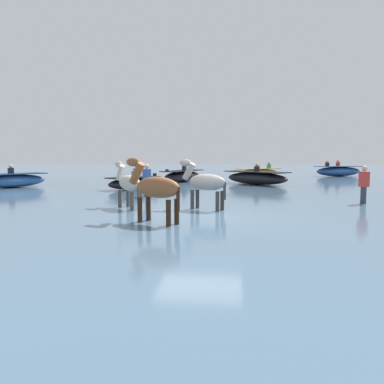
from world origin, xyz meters
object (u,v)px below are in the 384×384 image
boat_far_offshore (258,173)px  boat_far_inshore (133,183)px  boat_distant_west (11,181)px  boat_mid_outer (338,171)px  boat_distant_east (257,178)px  boat_near_starboard (182,176)px  person_onlooker_right (147,182)px  horse_trailing_grey (205,184)px  horse_lead_chestnut (156,189)px  person_wading_mid (364,187)px  horse_flank_pinto (129,184)px

boat_far_offshore → boat_far_inshore: boat_far_offshore is taller
boat_distant_west → boat_mid_outer: bearing=32.4°
boat_distant_east → boat_near_starboard: bearing=157.2°
boat_distant_east → boat_far_offshore: bearing=85.7°
person_onlooker_right → horse_trailing_grey: bearing=-52.6°
horse_lead_chestnut → boat_far_offshore: 20.90m
boat_distant_west → person_onlooker_right: 8.77m
boat_near_starboard → horse_lead_chestnut: bearing=-85.2°
boat_distant_west → person_wading_mid: bearing=-16.8°
boat_far_inshore → person_wading_mid: (9.61, -4.68, 0.28)m
horse_lead_chestnut → boat_far_offshore: horse_lead_chestnut is taller
boat_distant_west → boat_far_inshore: (6.63, -0.22, -0.06)m
horse_lead_chestnut → horse_trailing_grey: (1.09, 2.59, -0.05)m
horse_lead_chestnut → boat_near_starboard: 15.06m
horse_trailing_grey → boat_distant_east: (2.22, 10.49, -0.45)m
horse_trailing_grey → person_wading_mid: bearing=20.7°
boat_near_starboard → boat_far_inshore: bearing=-107.2°
horse_lead_chestnut → boat_mid_outer: bearing=65.3°
horse_flank_pinto → horse_lead_chestnut: bearing=-61.5°
horse_lead_chestnut → boat_near_starboard: size_ratio=0.48×
boat_distant_east → person_wading_mid: person_wading_mid is taller
horse_trailing_grey → boat_distant_east: size_ratio=0.47×
boat_distant_west → person_onlooker_right: (8.05, -3.48, 0.22)m
boat_distant_east → person_wading_mid: 9.03m
horse_flank_pinto → horse_trailing_grey: bearing=-0.8°
boat_far_offshore → person_wading_mid: 16.10m
horse_lead_chestnut → boat_far_inshore: bearing=107.9°
boat_near_starboard → person_wading_mid: size_ratio=2.49×
horse_trailing_grey → boat_mid_outer: bearing=65.0°
person_onlooker_right → horse_lead_chestnut: bearing=-75.3°
boat_mid_outer → boat_distant_east: (-6.91, -9.09, -0.03)m
boat_far_inshore → person_wading_mid: bearing=-26.0°
boat_distant_west → boat_far_inshore: bearing=-1.9°
horse_lead_chestnut → boat_mid_outer: 24.42m
boat_mid_outer → person_onlooker_right: bearing=-126.3°
boat_mid_outer → boat_far_offshore: size_ratio=1.10×
boat_distant_west → boat_far_offshore: boat_distant_west is taller
boat_far_inshore → horse_lead_chestnut: bearing=-72.1°
boat_mid_outer → boat_near_starboard: boat_mid_outer is taller
boat_far_inshore → boat_distant_east: bearing=30.5°
horse_flank_pinto → boat_mid_outer: bearing=59.2°
horse_lead_chestnut → person_onlooker_right: horse_lead_chestnut is taller
boat_far_inshore → person_onlooker_right: bearing=-66.5°
boat_distant_east → boat_distant_west: bearing=-164.9°
horse_trailing_grey → boat_far_inshore: 7.93m
boat_distant_east → boat_far_offshore: 7.47m
boat_distant_west → boat_near_starboard: 9.98m
horse_lead_chestnut → boat_far_inshore: 9.84m
horse_lead_chestnut → horse_flank_pinto: bearing=118.5°
boat_mid_outer → boat_near_starboard: bearing=-148.0°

